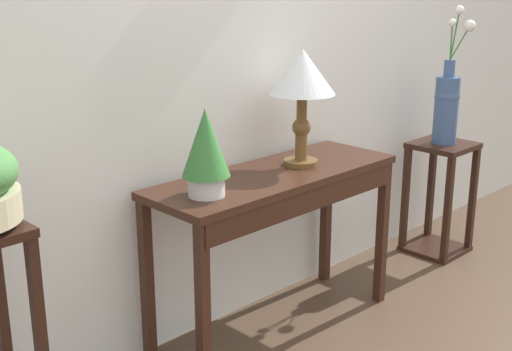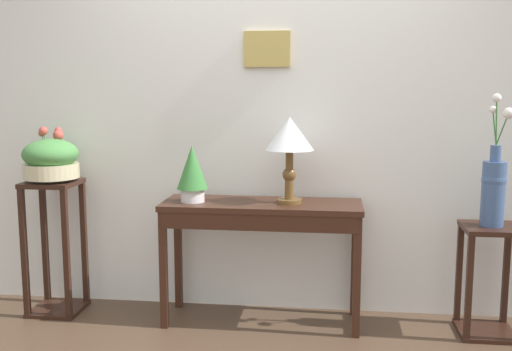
% 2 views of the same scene
% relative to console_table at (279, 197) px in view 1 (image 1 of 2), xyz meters
% --- Properties ---
extents(back_wall_with_art, '(9.00, 0.13, 2.80)m').
position_rel_console_table_xyz_m(back_wall_with_art, '(0.06, 0.33, 0.73)').
color(back_wall_with_art, silver).
rests_on(back_wall_with_art, ground).
extents(console_table, '(1.25, 0.43, 0.78)m').
position_rel_console_table_xyz_m(console_table, '(0.00, 0.00, 0.00)').
color(console_table, '#381E14').
rests_on(console_table, ground).
extents(table_lamp, '(0.30, 0.30, 0.53)m').
position_rel_console_table_xyz_m(table_lamp, '(0.17, 0.02, 0.51)').
color(table_lamp, brown).
rests_on(table_lamp, console_table).
extents(potted_plant_on_console, '(0.19, 0.19, 0.36)m').
position_rel_console_table_xyz_m(potted_plant_on_console, '(-0.43, -0.01, 0.30)').
color(potted_plant_on_console, silver).
rests_on(potted_plant_on_console, console_table).
extents(pedestal_stand_right, '(0.33, 0.33, 0.68)m').
position_rel_console_table_xyz_m(pedestal_stand_right, '(1.38, -0.01, -0.33)').
color(pedestal_stand_right, black).
rests_on(pedestal_stand_right, ground).
extents(flower_vase_tall_right, '(0.14, 0.19, 0.78)m').
position_rel_console_table_xyz_m(flower_vase_tall_right, '(1.38, -0.01, 0.25)').
color(flower_vase_tall_right, '#3D5684').
rests_on(flower_vase_tall_right, pedestal_stand_right).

